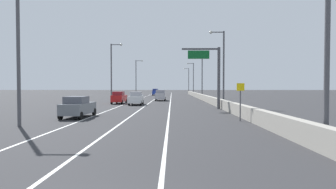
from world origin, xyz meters
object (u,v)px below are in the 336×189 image
object	(u,v)px
lamp_post_right_fourth	(193,77)
car_gray_0	(78,107)
lamp_post_right_near	(322,15)
lamp_post_right_second	(222,63)
lamp_post_right_third	(201,73)
car_white_2	(136,98)
car_blue_1	(155,92)
overhead_sign_gantry	(213,70)
lamp_post_left_mid	(113,68)
car_red_3	(119,98)
lamp_post_right_fifth	(188,79)
lamp_post_left_near	(22,39)
speed_advisory_sign	(240,99)
car_silver_4	(160,95)
lamp_post_left_far	(137,75)

from	to	relation	value
lamp_post_right_fourth	car_gray_0	size ratio (longest dim) A/B	2.31
lamp_post_right_near	lamp_post_right_second	bearing A→B (deg)	89.84
lamp_post_right_third	car_white_2	bearing A→B (deg)	-117.64
lamp_post_right_third	car_gray_0	distance (m)	43.22
lamp_post_right_third	lamp_post_right_second	bearing A→B (deg)	-89.57
car_gray_0	car_blue_1	bearing A→B (deg)	87.15
car_white_2	overhead_sign_gantry	bearing A→B (deg)	-36.27
lamp_post_left_mid	car_red_3	xyz separation A→B (m)	(2.19, -5.58, -5.02)
overhead_sign_gantry	lamp_post_right_second	size ratio (longest dim) A/B	0.72
car_blue_1	car_white_2	world-z (taller)	car_blue_1
lamp_post_right_fifth	lamp_post_left_near	world-z (taller)	same
overhead_sign_gantry	lamp_post_right_fifth	xyz separation A→B (m)	(1.73, 82.38, 1.26)
lamp_post_right_fourth	car_red_3	xyz separation A→B (m)	(-15.15, -46.15, -5.02)
lamp_post_right_fifth	car_white_2	bearing A→B (deg)	-99.15
lamp_post_right_second	car_white_2	bearing A→B (deg)	167.11
car_white_2	lamp_post_right_near	bearing A→B (deg)	-66.97
car_blue_1	car_red_3	distance (m)	42.18
speed_advisory_sign	lamp_post_left_mid	xyz separation A→B (m)	(-16.07, 27.90, 4.23)
car_blue_1	car_silver_4	world-z (taller)	car_silver_4
lamp_post_right_fourth	lamp_post_left_far	xyz separation A→B (m)	(-16.95, -9.52, 0.00)
lamp_post_left_far	lamp_post_left_near	bearing A→B (deg)	-89.94
lamp_post_right_fifth	car_blue_1	size ratio (longest dim) A/B	2.51
overhead_sign_gantry	lamp_post_right_second	distance (m)	5.30
lamp_post_right_third	car_white_2	distance (m)	26.51
lamp_post_left_near	car_silver_4	bearing A→B (deg)	77.29
lamp_post_right_second	lamp_post_right_fifth	distance (m)	77.62
lamp_post_right_fifth	car_gray_0	bearing A→B (deg)	-99.25
overhead_sign_gantry	car_silver_4	xyz separation A→B (m)	(-7.20, 20.15, -3.69)
overhead_sign_gantry	lamp_post_left_near	bearing A→B (deg)	-135.09
speed_advisory_sign	lamp_post_right_second	world-z (taller)	lamp_post_right_second
lamp_post_left_far	speed_advisory_sign	bearing A→B (deg)	-75.12
lamp_post_right_second	car_blue_1	xyz separation A→B (m)	(-12.11, 47.65, -4.97)
lamp_post_right_second	car_red_3	xyz separation A→B (m)	(-15.38, 5.59, -5.02)
lamp_post_right_second	lamp_post_right_near	bearing A→B (deg)	-90.16
lamp_post_left_mid	car_silver_4	distance (m)	10.64
lamp_post_left_mid	car_gray_0	world-z (taller)	lamp_post_left_mid
lamp_post_left_far	car_white_2	xyz separation A→B (m)	(4.91, -39.41, -5.01)
car_blue_1	car_silver_4	bearing A→B (deg)	-84.77
lamp_post_right_near	lamp_post_left_far	xyz separation A→B (m)	(-17.10, 68.09, 0.00)
speed_advisory_sign	lamp_post_right_third	distance (m)	42.83
overhead_sign_gantry	car_gray_0	size ratio (longest dim) A/B	1.65
lamp_post_left_far	lamp_post_right_fourth	bearing A→B (deg)	29.34
speed_advisory_sign	car_blue_1	bearing A→B (deg)	99.35
lamp_post_right_near	lamp_post_right_fifth	distance (m)	103.49
car_red_3	overhead_sign_gantry	bearing A→B (deg)	-37.64
lamp_post_right_fourth	car_silver_4	bearing A→B (deg)	-103.80
lamp_post_left_mid	lamp_post_left_far	distance (m)	31.05
car_silver_4	car_gray_0	bearing A→B (deg)	-101.48
overhead_sign_gantry	lamp_post_right_fourth	bearing A→B (deg)	88.25
lamp_post_left_far	car_silver_4	xyz separation A→B (m)	(8.02, -26.83, -4.95)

